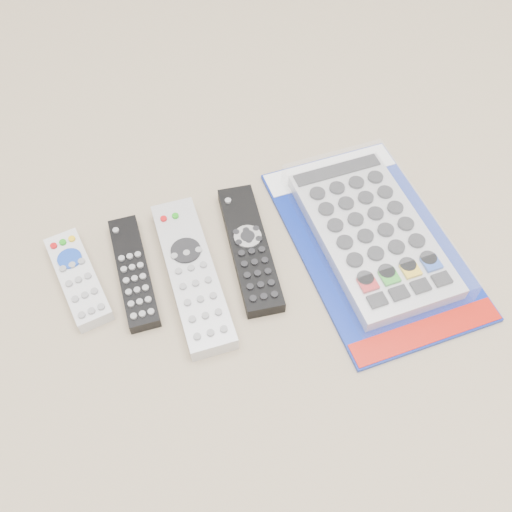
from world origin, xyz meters
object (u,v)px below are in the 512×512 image
object	(u,v)px
remote_small_grey	(78,278)
remote_large_black	(250,248)
remote_slim_black	(134,272)
jumbo_remote_packaged	(372,232)
remote_silver_dvd	(192,273)

from	to	relation	value
remote_small_grey	remote_large_black	bearing A→B (deg)	-15.68
remote_small_grey	remote_large_black	xyz separation A→B (m)	(0.22, -0.03, -0.00)
remote_small_grey	remote_slim_black	xyz separation A→B (m)	(0.07, -0.01, -0.00)
remote_small_grey	jumbo_remote_packaged	xyz separation A→B (m)	(0.38, -0.07, 0.01)
remote_silver_dvd	remote_large_black	xyz separation A→B (m)	(0.08, 0.01, -0.00)
remote_silver_dvd	remote_small_grey	bearing A→B (deg)	164.89
remote_silver_dvd	jumbo_remote_packaged	size ratio (longest dim) A/B	0.71
remote_small_grey	remote_large_black	world-z (taller)	same
remote_silver_dvd	remote_large_black	distance (m)	0.08
remote_large_black	jumbo_remote_packaged	bearing A→B (deg)	-5.84
jumbo_remote_packaged	remote_silver_dvd	bearing A→B (deg)	174.56
jumbo_remote_packaged	remote_large_black	bearing A→B (deg)	166.89
remote_large_black	remote_small_grey	bearing A→B (deg)	179.65
remote_slim_black	remote_large_black	size ratio (longest dim) A/B	0.84
remote_slim_black	remote_small_grey	bearing A→B (deg)	171.58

